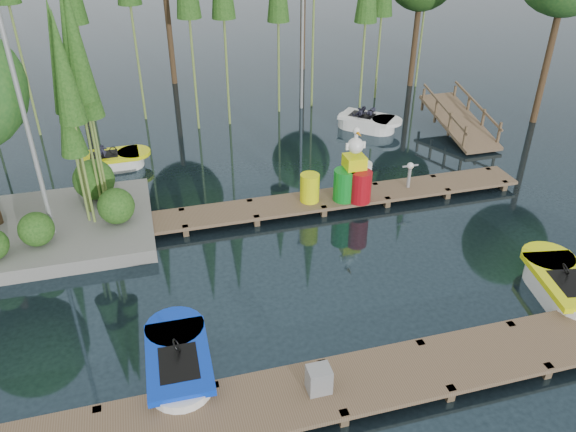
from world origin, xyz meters
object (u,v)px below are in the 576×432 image
object	(u,v)px
boat_blue	(179,365)
yellow_barrel	(310,188)
boat_yellow_far	(112,161)
utility_cabinet	(319,379)
drum_cluster	(355,178)

from	to	relation	value
boat_blue	yellow_barrel	xyz separation A→B (m)	(4.46, 5.64, 0.46)
boat_blue	boat_yellow_far	xyz separation A→B (m)	(-1.24, 10.17, -0.00)
utility_cabinet	drum_cluster	xyz separation A→B (m)	(3.36, 6.84, 0.39)
boat_blue	utility_cabinet	world-z (taller)	boat_blue
drum_cluster	utility_cabinet	bearing A→B (deg)	-116.13
boat_yellow_far	yellow_barrel	xyz separation A→B (m)	(5.70, -4.53, 0.47)
yellow_barrel	drum_cluster	xyz separation A→B (m)	(1.36, -0.16, 0.23)
boat_yellow_far	utility_cabinet	size ratio (longest dim) A/B	4.67
utility_cabinet	drum_cluster	size ratio (longest dim) A/B	0.24
boat_blue	yellow_barrel	bearing A→B (deg)	52.94
boat_yellow_far	utility_cabinet	bearing A→B (deg)	-53.89
boat_yellow_far	yellow_barrel	size ratio (longest dim) A/B	2.92
boat_blue	drum_cluster	world-z (taller)	drum_cluster
yellow_barrel	utility_cabinet	bearing A→B (deg)	-105.92
utility_cabinet	boat_blue	bearing A→B (deg)	151.07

